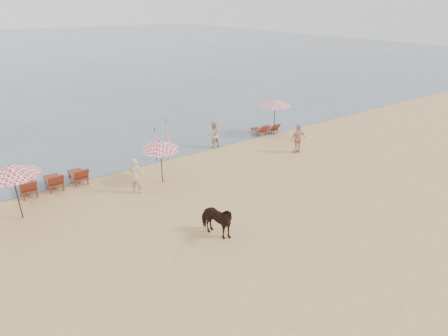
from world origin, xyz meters
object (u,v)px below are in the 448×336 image
at_px(umbrella_open_right, 275,102).
at_px(cow, 216,221).
at_px(lounger_cluster_right, 266,129).
at_px(umbrella_open_left_a, 11,170).
at_px(umbrella_closed_left, 155,140).
at_px(umbrella_open_left_b, 160,145).
at_px(beachgoer_left, 135,176).
at_px(umbrella_closed_right, 167,131).
at_px(beachgoer_right_b, 298,139).
at_px(lounger_cluster_left, 54,180).
at_px(beachgoer_right_a, 213,135).

height_order(umbrella_open_right, cow, umbrella_open_right).
bearing_deg(lounger_cluster_right, umbrella_open_left_a, -163.30).
xyz_separation_m(lounger_cluster_right, umbrella_closed_left, (-8.90, -0.03, 0.93)).
bearing_deg(umbrella_open_left_b, beachgoer_left, 174.40).
bearing_deg(umbrella_open_left_b, umbrella_open_right, -3.35).
height_order(umbrella_closed_right, cow, umbrella_closed_right).
xyz_separation_m(umbrella_open_left_a, cow, (6.40, -6.23, -1.64)).
bearing_deg(umbrella_closed_right, beachgoer_left, -132.46).
bearing_deg(umbrella_open_right, umbrella_closed_right, 146.32).
xyz_separation_m(umbrella_open_left_a, beachgoer_right_b, (16.01, -1.38, -1.43)).
height_order(umbrella_open_left_b, beachgoer_right_b, umbrella_open_left_b).
xyz_separation_m(umbrella_open_right, beachgoer_left, (-11.87, -2.75, -1.50)).
bearing_deg(umbrella_closed_right, beachgoer_right_b, -37.55).
xyz_separation_m(lounger_cluster_right, umbrella_closed_right, (-7.54, 1.13, 0.93)).
bearing_deg(lounger_cluster_right, lounger_cluster_left, -170.50).
distance_m(umbrella_open_left_a, umbrella_open_left_b, 6.88).
bearing_deg(lounger_cluster_right, beachgoer_right_a, -170.77).
distance_m(umbrella_open_left_b, umbrella_open_right, 10.53).
relative_size(lounger_cluster_right, umbrella_closed_left, 0.83).
relative_size(umbrella_open_right, cow, 1.54).
bearing_deg(umbrella_open_left_a, umbrella_closed_left, 42.14).
relative_size(lounger_cluster_left, umbrella_open_left_a, 1.23).
height_order(umbrella_closed_right, beachgoer_left, umbrella_closed_right).
distance_m(umbrella_open_left_a, cow, 9.09).
relative_size(umbrella_open_left_b, umbrella_closed_left, 1.16).
height_order(lounger_cluster_left, umbrella_open_left_b, umbrella_open_left_b).
bearing_deg(umbrella_closed_left, beachgoer_left, -129.47).
relative_size(beachgoer_right_a, beachgoer_right_b, 0.95).
height_order(umbrella_open_left_a, cow, umbrella_open_left_a).
bearing_deg(cow, beachgoer_right_a, 37.00).
height_order(beachgoer_left, beachgoer_right_b, beachgoer_left).
xyz_separation_m(lounger_cluster_right, beachgoer_right_b, (-0.83, -4.02, 0.56)).
xyz_separation_m(umbrella_open_right, cow, (-10.71, -8.33, -1.71)).
bearing_deg(lounger_cluster_left, beachgoer_left, -40.23).
relative_size(umbrella_closed_right, cow, 1.22).
bearing_deg(umbrella_open_right, umbrella_open_left_b, 171.85).
bearing_deg(umbrella_closed_right, lounger_cluster_right, -8.56).
xyz_separation_m(umbrella_closed_right, cow, (-2.90, -10.01, -0.59)).
relative_size(cow, beachgoer_left, 0.92).
height_order(lounger_cluster_left, umbrella_closed_left, umbrella_closed_left).
bearing_deg(umbrella_open_right, cow, -163.62).
xyz_separation_m(umbrella_open_left_b, umbrella_closed_right, (2.43, 4.11, -0.83)).
height_order(umbrella_open_left_b, umbrella_closed_right, umbrella_open_left_b).
distance_m(cow, beachgoer_left, 5.70).
bearing_deg(umbrella_open_left_b, umbrella_open_left_a, 160.52).
distance_m(cow, beachgoer_right_a, 10.44).
distance_m(lounger_cluster_right, umbrella_open_right, 2.15).
relative_size(umbrella_open_left_b, umbrella_closed_right, 1.15).
relative_size(lounger_cluster_right, umbrella_closed_right, 0.83).
distance_m(lounger_cluster_left, cow, 9.56).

